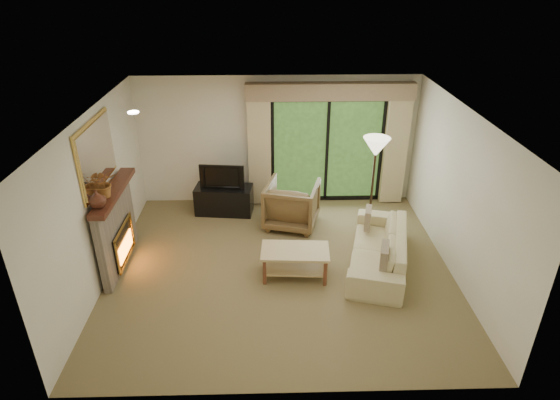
{
  "coord_description": "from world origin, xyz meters",
  "views": [
    {
      "loc": [
        -0.18,
        -6.33,
        4.49
      ],
      "look_at": [
        0.0,
        0.3,
        1.1
      ],
      "focal_mm": 30.0,
      "sensor_mm": 36.0,
      "label": 1
    }
  ],
  "objects_px": {
    "media_console": "(224,200)",
    "armchair": "(292,204)",
    "sofa": "(378,248)",
    "coffee_table": "(295,263)"
  },
  "relations": [
    {
      "from": "coffee_table",
      "to": "armchair",
      "type": "bearing_deg",
      "value": 92.47
    },
    {
      "from": "media_console",
      "to": "armchair",
      "type": "bearing_deg",
      "value": -15.81
    },
    {
      "from": "sofa",
      "to": "armchair",
      "type": "bearing_deg",
      "value": -119.8
    },
    {
      "from": "media_console",
      "to": "armchair",
      "type": "relative_size",
      "value": 1.16
    },
    {
      "from": "sofa",
      "to": "coffee_table",
      "type": "distance_m",
      "value": 1.41
    },
    {
      "from": "media_console",
      "to": "sofa",
      "type": "relative_size",
      "value": 0.52
    },
    {
      "from": "media_console",
      "to": "armchair",
      "type": "distance_m",
      "value": 1.43
    },
    {
      "from": "armchair",
      "to": "sofa",
      "type": "relative_size",
      "value": 0.45
    },
    {
      "from": "media_console",
      "to": "coffee_table",
      "type": "bearing_deg",
      "value": -52.89
    },
    {
      "from": "sofa",
      "to": "coffee_table",
      "type": "height_order",
      "value": "sofa"
    }
  ]
}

